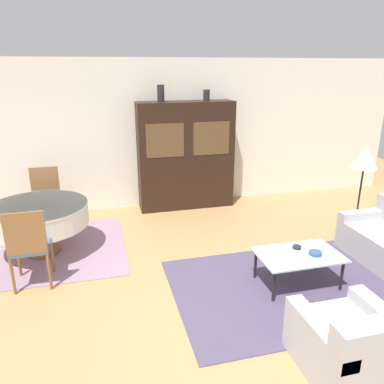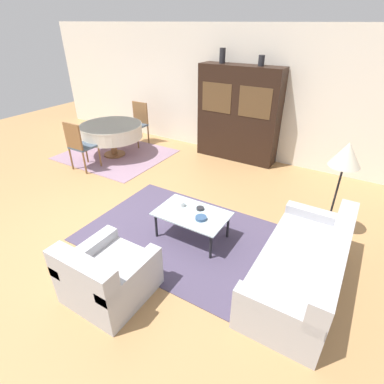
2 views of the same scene
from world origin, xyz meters
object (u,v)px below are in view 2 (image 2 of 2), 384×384
(display_cabinet, at_px, (238,114))
(dining_chair_near, at_px, (79,144))
(floor_lamp, at_px, (346,158))
(bowl_small, at_px, (200,208))
(dining_chair_far, at_px, (138,121))
(coffee_table, at_px, (192,215))
(couch, at_px, (304,268))
(vase_tall, at_px, (222,56))
(armchair, at_px, (107,276))
(cup, at_px, (182,204))
(dining_table, at_px, (111,131))
(vase_short, at_px, (261,61))
(bowl, at_px, (201,218))

(display_cabinet, relative_size, dining_chair_near, 1.96)
(floor_lamp, distance_m, bowl_small, 1.99)
(dining_chair_far, xyz_separation_m, bowl_small, (3.16, -2.42, -0.15))
(coffee_table, bearing_deg, couch, -4.36)
(bowl_small, bearing_deg, vase_tall, 112.07)
(dining_chair_far, distance_m, bowl_small, 3.98)
(dining_chair_far, height_order, bowl_small, dining_chair_far)
(dining_chair_near, xyz_separation_m, bowl_small, (3.16, -0.61, -0.15))
(bowl_small, bearing_deg, dining_chair_near, 169.05)
(armchair, bearing_deg, vase_tall, 101.06)
(armchair, relative_size, display_cabinet, 0.43)
(cup, bearing_deg, armchair, -91.32)
(armchair, distance_m, floor_lamp, 3.23)
(display_cabinet, bearing_deg, dining_chair_far, -169.82)
(floor_lamp, bearing_deg, cup, -151.52)
(dining_chair_far, bearing_deg, floor_lamp, 162.69)
(couch, distance_m, dining_chair_far, 5.39)
(couch, bearing_deg, dining_chair_near, 79.44)
(display_cabinet, height_order, dining_chair_near, display_cabinet)
(armchair, bearing_deg, dining_table, 133.29)
(armchair, distance_m, vase_short, 4.73)
(vase_tall, bearing_deg, armchair, -78.94)
(dining_chair_near, height_order, floor_lamp, floor_lamp)
(cup, height_order, bowl_small, cup)
(cup, relative_size, bowl, 0.53)
(couch, height_order, bowl_small, couch)
(display_cabinet, height_order, bowl_small, display_cabinet)
(dining_chair_near, distance_m, vase_short, 3.90)
(coffee_table, relative_size, vase_tall, 3.49)
(dining_chair_far, bearing_deg, dining_chair_near, 90.00)
(bowl_small, bearing_deg, cup, -166.70)
(armchair, height_order, vase_short, vase_short)
(couch, distance_m, armchair, 2.21)
(coffee_table, xyz_separation_m, vase_tall, (-1.11, 3.00, 1.73))
(vase_tall, bearing_deg, vase_short, -0.00)
(armchair, distance_m, coffee_table, 1.41)
(bowl_small, relative_size, vase_short, 0.55)
(dining_table, relative_size, bowl, 8.91)
(dining_chair_near, distance_m, bowl, 3.39)
(couch, distance_m, bowl, 1.39)
(bowl, bearing_deg, armchair, -108.15)
(bowl, bearing_deg, cup, 160.66)
(couch, xyz_separation_m, bowl_small, (-1.51, 0.26, 0.15))
(bowl_small, bearing_deg, couch, -9.72)
(bowl_small, distance_m, vase_short, 3.31)
(dining_chair_near, bearing_deg, dining_chair_far, 90.00)
(vase_short, bearing_deg, couch, -59.35)
(display_cabinet, xyz_separation_m, dining_chair_far, (-2.44, -0.44, -0.41))
(dining_chair_far, bearing_deg, bowl, 141.47)
(vase_short, bearing_deg, coffee_table, -84.54)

